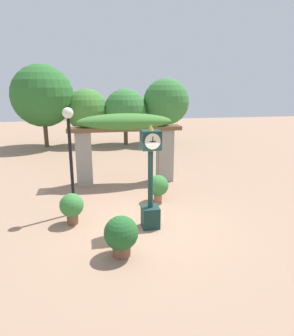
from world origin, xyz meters
name	(u,v)px	position (x,y,z in m)	size (l,w,h in m)	color
ground_plane	(144,226)	(0.00, 0.00, 0.00)	(60.00, 60.00, 0.00)	#9E7A60
pedestal_clock	(150,179)	(0.16, -0.08, 1.43)	(0.51, 0.56, 2.96)	#14332D
pergola	(125,134)	(0.00, 4.26, 2.07)	(4.61, 1.23, 2.89)	gray
potted_plant_near_left	(158,186)	(0.83, 1.83, 0.56)	(0.74, 0.74, 0.95)	#B26B4C
potted_plant_near_right	(72,206)	(-2.05, 0.56, 0.54)	(0.70, 0.70, 0.93)	brown
potted_plant_far_left	(121,234)	(-0.83, -1.46, 0.55)	(0.82, 0.82, 1.00)	brown
lamp_post	(70,140)	(-2.03, 1.30, 2.39)	(0.32, 0.32, 3.34)	black
tree_line	(93,102)	(-1.05, 13.11, 2.94)	(11.91, 4.02, 5.38)	brown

